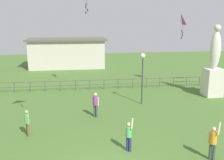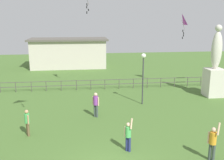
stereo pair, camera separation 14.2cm
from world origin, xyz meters
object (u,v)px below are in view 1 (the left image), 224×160
at_px(statue_monument, 213,72).
at_px(person_3, 213,141).
at_px(person_2, 129,134).
at_px(person_1, 27,121).
at_px(lamppost, 143,67).
at_px(person_0, 96,103).
at_px(kite_4, 180,20).

height_order(statue_monument, person_3, statue_monument).
distance_m(statue_monument, person_3, 11.38).
bearing_deg(person_3, person_2, 160.17).
height_order(person_1, person_2, person_2).
relative_size(lamppost, person_0, 2.32).
xyz_separation_m(statue_monument, lamppost, (-6.63, -1.41, 0.84)).
height_order(statue_monument, person_1, statue_monument).
bearing_deg(person_2, statue_monument, 43.49).
height_order(person_2, person_3, person_3).
height_order(lamppost, kite_4, kite_4).
relative_size(person_1, person_2, 0.86).
relative_size(person_1, kite_4, 0.68).
xyz_separation_m(person_1, kite_4, (12.53, 9.29, 5.52)).
relative_size(statue_monument, kite_4, 2.65).
xyz_separation_m(statue_monument, person_2, (-9.10, -8.63, -1.20)).
bearing_deg(person_2, person_0, 105.20).
xyz_separation_m(person_0, person_2, (1.33, -4.91, -0.08)).
height_order(person_0, person_3, person_3).
distance_m(person_0, person_2, 5.09).
distance_m(person_0, person_1, 4.74).
bearing_deg(lamppost, kite_4, 44.34).
relative_size(statue_monument, person_1, 3.88).
bearing_deg(person_1, lamppost, 31.06).
bearing_deg(person_3, lamppost, 98.64).
bearing_deg(person_2, person_3, -19.83).
bearing_deg(person_3, person_0, 129.18).
bearing_deg(person_0, person_2, -74.80).
distance_m(person_2, person_3, 4.02).
xyz_separation_m(statue_monument, person_0, (-10.43, -3.72, -1.13)).
bearing_deg(kite_4, statue_monument, -57.79).
distance_m(person_0, kite_4, 12.17).
relative_size(person_3, kite_4, 0.86).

